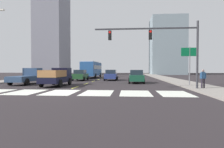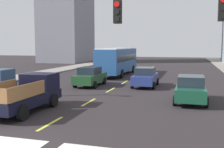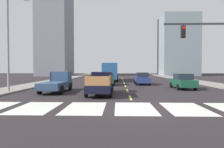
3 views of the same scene
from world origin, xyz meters
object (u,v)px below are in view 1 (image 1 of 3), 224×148
object	(u,v)px
pedestrian_waiting	(203,77)
city_bus	(92,69)
pickup_dark	(28,77)
sedan_mid	(136,76)
direction_sign_green	(189,58)
traffic_signal_gantry	(163,42)
sedan_far	(111,75)
pickup_stakebed	(58,77)
sedan_near_left	(80,75)

from	to	relation	value
pedestrian_waiting	city_bus	bearing A→B (deg)	55.90
pickup_dark	sedan_mid	xyz separation A→B (m)	(13.20, 2.95, -0.06)
direction_sign_green	traffic_signal_gantry	bearing A→B (deg)	-131.51
sedan_far	direction_sign_green	xyz separation A→B (m)	(9.27, -10.08, 2.17)
sedan_far	pickup_stakebed	bearing A→B (deg)	-112.87
pickup_dark	city_bus	distance (m)	17.88
pickup_dark	traffic_signal_gantry	size ratio (longest dim) A/B	0.57
sedan_mid	traffic_signal_gantry	xyz separation A→B (m)	(2.03, -8.12, 3.34)
traffic_signal_gantry	sedan_near_left	bearing A→B (deg)	129.50
city_bus	direction_sign_green	xyz separation A→B (m)	(14.03, -18.56, 1.08)
pickup_stakebed	sedan_near_left	size ratio (longest dim) A/B	1.18
city_bus	pickup_stakebed	bearing A→B (deg)	-90.87
pickup_dark	direction_sign_green	xyz separation A→B (m)	(18.64, -1.31, 2.11)
pickup_stakebed	direction_sign_green	distance (m)	14.38
sedan_mid	pedestrian_waiting	distance (m)	9.51
traffic_signal_gantry	sedan_mid	bearing A→B (deg)	104.04
pickup_dark	sedan_mid	size ratio (longest dim) A/B	1.18
pickup_stakebed	city_bus	distance (m)	19.07
pickup_stakebed	direction_sign_green	xyz separation A→B (m)	(14.21, 0.48, 2.10)
sedan_near_left	pedestrian_waiting	xyz separation A→B (m)	(14.27, -12.59, 0.26)
sedan_near_left	city_bus	bearing A→B (deg)	86.56
sedan_far	traffic_signal_gantry	size ratio (longest dim) A/B	0.49
sedan_near_left	sedan_far	bearing A→B (deg)	7.93
pickup_dark	traffic_signal_gantry	xyz separation A→B (m)	(15.23, -5.16, 3.28)
city_bus	sedan_far	world-z (taller)	city_bus
pedestrian_waiting	pickup_dark	bearing A→B (deg)	98.92
city_bus	direction_sign_green	bearing A→B (deg)	-53.24
sedan_mid	traffic_signal_gantry	world-z (taller)	traffic_signal_gantry
city_bus	sedan_near_left	world-z (taller)	city_bus
pedestrian_waiting	sedan_near_left	bearing A→B (deg)	71.69
sedan_near_left	traffic_signal_gantry	distance (m)	17.19
sedan_near_left	pedestrian_waiting	distance (m)	19.03
direction_sign_green	pedestrian_waiting	size ratio (longest dim) A/B	2.56
pickup_dark	sedan_far	bearing A→B (deg)	42.14
traffic_signal_gantry	direction_sign_green	xyz separation A→B (m)	(3.41, 3.85, -1.17)
city_bus	sedan_near_left	size ratio (longest dim) A/B	2.45
pickup_dark	city_bus	size ratio (longest dim) A/B	0.48
pickup_dark	traffic_signal_gantry	world-z (taller)	traffic_signal_gantry
pickup_stakebed	sedan_mid	bearing A→B (deg)	27.81
sedan_near_left	direction_sign_green	xyz separation A→B (m)	(14.13, -9.16, 2.17)
pickup_dark	pickup_stakebed	bearing A→B (deg)	-23.06
sedan_near_left	pedestrian_waiting	world-z (taller)	pedestrian_waiting
pickup_dark	sedan_near_left	xyz separation A→B (m)	(4.50, 7.84, -0.06)
pickup_stakebed	pickup_dark	size ratio (longest dim) A/B	1.00
sedan_near_left	pickup_stakebed	bearing A→B (deg)	-93.32
sedan_far	pedestrian_waiting	size ratio (longest dim) A/B	2.68
direction_sign_green	sedan_mid	bearing A→B (deg)	141.90
sedan_far	direction_sign_green	world-z (taller)	direction_sign_green
city_bus	direction_sign_green	size ratio (longest dim) A/B	2.57
pickup_stakebed	pickup_dark	world-z (taller)	same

